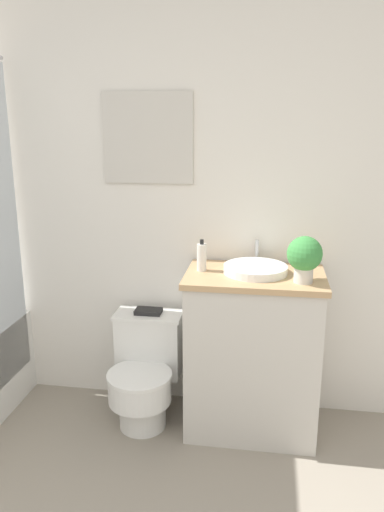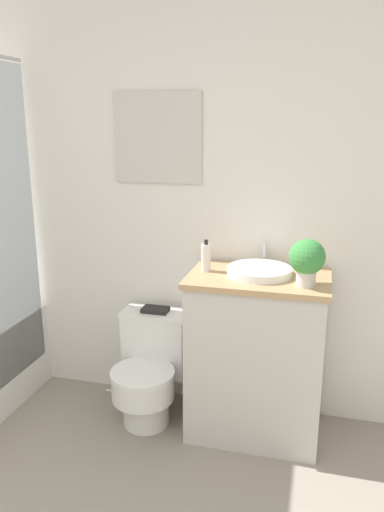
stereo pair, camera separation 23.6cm
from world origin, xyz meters
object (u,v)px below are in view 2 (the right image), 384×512
(sink, at_px, (260,271))
(potted_plant, at_px, (307,259))
(soap_bottle, at_px, (206,257))
(toilet, at_px, (150,369))
(book_on_tank, at_px, (155,310))

(sink, relative_size, potted_plant, 1.59)
(sink, height_order, soap_bottle, soap_bottle)
(toilet, distance_m, potted_plant, 1.10)
(toilet, height_order, book_on_tank, book_on_tank)
(sink, height_order, potted_plant, potted_plant)
(book_on_tank, bearing_deg, soap_bottle, -15.03)
(potted_plant, distance_m, book_on_tank, 0.94)
(toilet, bearing_deg, sink, 3.57)
(soap_bottle, bearing_deg, potted_plant, -12.85)
(toilet, xyz_separation_m, book_on_tank, (0.00, 0.12, 0.31))
(soap_bottle, height_order, book_on_tank, soap_bottle)
(toilet, height_order, potted_plant, potted_plant)
(sink, distance_m, potted_plant, 0.29)
(toilet, height_order, soap_bottle, soap_bottle)
(soap_bottle, xyz_separation_m, potted_plant, (0.51, -0.12, 0.06))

